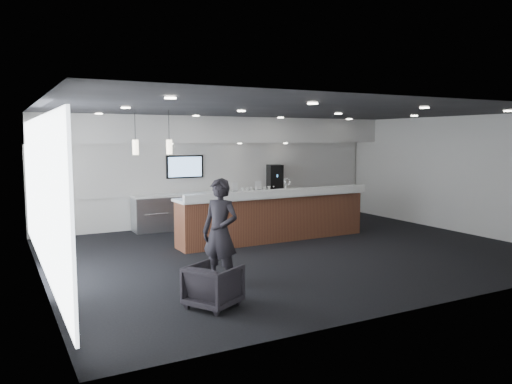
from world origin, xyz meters
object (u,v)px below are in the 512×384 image
armchair (213,286)px  service_counter (274,216)px  coffee_machine (275,177)px  lounge_guest (220,233)px

armchair → service_counter: bearing=-70.9°
coffee_machine → lounge_guest: lounge_guest is taller
lounge_guest → service_counter: bearing=102.9°
armchair → lounge_guest: bearing=-59.9°
service_counter → armchair: 4.85m
service_counter → coffee_machine: size_ratio=6.94×
coffee_machine → armchair: size_ratio=1.01×
armchair → lounge_guest: 1.21m
coffee_machine → armchair: (-4.64, -6.24, -0.98)m
service_counter → armchair: bearing=-131.7°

